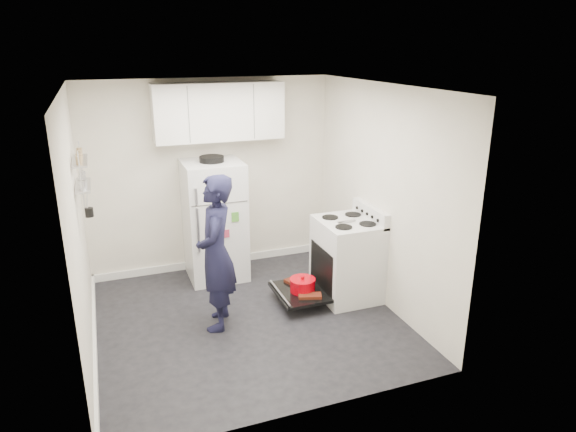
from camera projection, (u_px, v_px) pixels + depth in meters
name	position (u px, v px, depth m)	size (l,w,h in m)	color
room	(241.00, 216.00, 5.29)	(3.21, 3.21, 2.51)	black
electric_range	(346.00, 260.00, 6.06)	(0.66, 0.76, 1.10)	silver
open_oven_door	(301.00, 288.00, 5.96)	(0.55, 0.72, 0.23)	black
refrigerator	(215.00, 220.00, 6.51)	(0.72, 0.74, 1.59)	silver
upper_cabinets	(219.00, 112.00, 6.29)	(1.60, 0.33, 0.70)	silver
wall_shelf_rack	(82.00, 173.00, 5.06)	(0.14, 0.60, 0.61)	#B2B2B7
person	(216.00, 253.00, 5.31)	(0.61, 0.40, 1.66)	black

